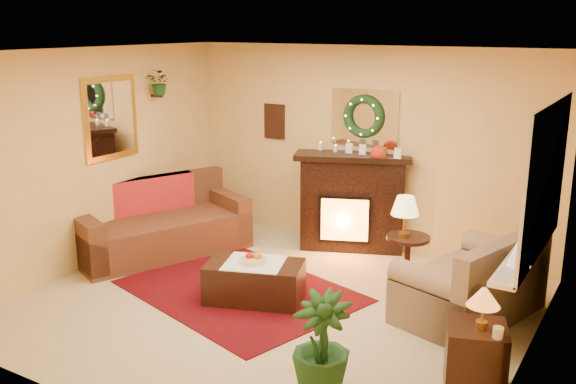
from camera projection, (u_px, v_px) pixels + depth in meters
The scene contains 31 objects.
floor at pixel (271, 305), 6.72m from camera, with size 5.00×5.00×0.00m, color beige.
ceiling at pixel (269, 52), 6.05m from camera, with size 5.00×5.00×0.00m, color white.
wall_back at pixel (364, 149), 8.25m from camera, with size 5.00×5.00×0.00m, color #EFD88C.
wall_front at pixel (98, 252), 4.52m from camera, with size 5.00×5.00×0.00m, color #EFD88C.
wall_left at pixel (93, 159), 7.63m from camera, with size 4.50×4.50×0.00m, color #EFD88C.
wall_right at pixel (532, 224), 5.14m from camera, with size 4.50×4.50×0.00m, color #EFD88C.
area_rug at pixel (240, 291), 7.07m from camera, with size 2.43×1.82×0.01m, color #51151D.
sofa at pixel (161, 221), 8.13m from camera, with size 0.95×2.16×0.93m, color brown.
red_throw at pixel (162, 216), 8.26m from camera, with size 0.77×1.26×0.02m, color red.
fireplace at pixel (352, 208), 8.28m from camera, with size 1.30×0.41×1.19m, color black.
poinsettia at pixel (379, 154), 7.91m from camera, with size 0.21×0.21×0.21m, color red.
mantel_candle_a at pixel (320, 150), 8.34m from camera, with size 0.07×0.07×0.20m, color #FDF0CD.
mantel_candle_b at pixel (336, 152), 8.23m from camera, with size 0.05×0.05×0.16m, color white.
mantel_mirror at pixel (364, 118), 8.13m from camera, with size 0.92×0.02×0.72m, color white.
wreath at pixel (363, 117), 8.09m from camera, with size 0.55×0.55×0.11m, color #194719.
wall_art at pixel (275, 121), 8.84m from camera, with size 0.32×0.03×0.48m, color #381E11.
gold_mirror at pixel (111, 118), 7.76m from camera, with size 0.03×0.84×1.00m, color gold.
hanging_plant at pixel (161, 95), 8.25m from camera, with size 0.33×0.28×0.36m, color #194719.
loveseat at pixel (470, 276), 6.40m from camera, with size 0.89×1.53×0.89m, color gray.
window_frame at pixel (546, 180), 5.54m from camera, with size 0.03×1.86×1.36m, color white.
window_glass at pixel (544, 180), 5.55m from camera, with size 0.02×1.70×1.22m, color black.
window_sill at pixel (526, 252), 5.76m from camera, with size 0.22×1.86×0.04m, color white.
mini_tree at pixel (520, 249), 5.34m from camera, with size 0.20×0.20×0.29m, color silver.
sill_plant at pixel (539, 211), 6.27m from camera, with size 0.29×0.24×0.54m, color #143A16.
side_table_round at pixel (407, 262), 7.05m from camera, with size 0.48×0.48×0.62m, color black.
lamp_cream at pixel (405, 214), 6.89m from camera, with size 0.30×0.30×0.46m, color #F6E28F.
end_table_square at pixel (475, 360), 5.09m from camera, with size 0.46×0.46×0.56m, color black.
lamp_tiffany at pixel (483, 307), 4.94m from camera, with size 0.26×0.26×0.38m, color #FFA217.
coffee_table at pixel (255, 282), 6.78m from camera, with size 1.01×0.55×0.42m, color #3F2517.
fruit_bowl at pixel (253, 261), 6.72m from camera, with size 0.28×0.28×0.06m, color beige.
floor_palm at pixel (321, 341), 5.03m from camera, with size 1.41×1.41×2.52m, color #184716.
Camera 1 is at (3.35, -5.21, 2.86)m, focal length 40.00 mm.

